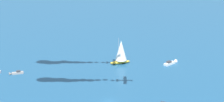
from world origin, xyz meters
The scene contains 4 objects.
ground_plane centered at (0.00, 0.00, 0.00)m, with size 2000.00×2000.00×0.00m, color #1E517A.
motorboat_near_centre centered at (-13.11, 47.44, 0.58)m, with size 2.19×7.46×2.15m.
sailboat_far_port centered at (-28.32, 30.95, 5.48)m, with size 6.68×9.59×12.00m.
motorboat_inshore centered at (-46.84, -11.64, 0.46)m, with size 3.57×6.08×1.72m.
Camera 1 is at (107.05, -89.85, 63.63)m, focal length 68.64 mm.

